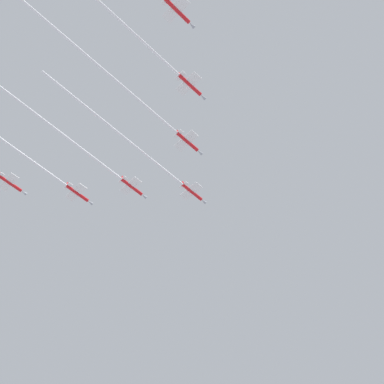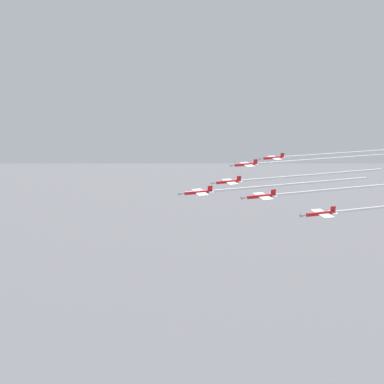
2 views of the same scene
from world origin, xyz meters
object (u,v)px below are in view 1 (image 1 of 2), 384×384
jet_port_inner (76,145)px  jet_starboard_inner (136,98)px  jet_starboard_outer (133,32)px  jet_lead (146,155)px  jet_port_outer (28,158)px

jet_port_inner → jet_starboard_inner: jet_port_inner is taller
jet_starboard_outer → jet_port_inner: bearing=164.3°
jet_lead → jet_starboard_outer: (-16.76, -41.42, 1.49)m
jet_starboard_inner → jet_port_inner: bearing=-175.6°
jet_port_inner → jet_starboard_inner: 30.51m
jet_lead → jet_port_outer: (-39.83, 14.73, -1.49)m
jet_port_inner → jet_starboard_inner: bearing=4.4°
jet_starboard_inner → jet_starboard_outer: size_ratio=0.96×
jet_port_inner → jet_starboard_outer: (7.86, -46.57, 0.23)m
jet_port_inner → jet_starboard_outer: size_ratio=1.03×
jet_starboard_outer → jet_port_outer: bearing=177.1°
jet_lead → jet_starboard_outer: 44.71m
jet_port_inner → jet_port_outer: size_ratio=1.12×
jet_lead → jet_starboard_inner: bearing=-49.5°
jet_lead → jet_port_inner: 25.19m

